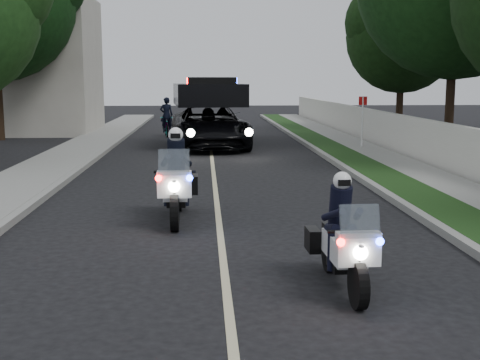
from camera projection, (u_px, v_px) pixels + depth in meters
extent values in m
plane|color=black|center=(227.00, 295.00, 8.38)|extent=(120.00, 120.00, 0.00)
cube|color=gray|center=(354.00, 174.00, 18.46)|extent=(0.20, 60.00, 0.15)
cube|color=#193814|center=(378.00, 174.00, 18.50)|extent=(1.20, 60.00, 0.16)
cube|color=gray|center=(421.00, 173.00, 18.57)|extent=(1.40, 60.00, 0.16)
cube|color=beige|center=(456.00, 151.00, 18.52)|extent=(0.22, 60.00, 1.50)
cube|color=gray|center=(70.00, 177.00, 17.99)|extent=(0.20, 60.00, 0.15)
cube|color=gray|center=(31.00, 177.00, 17.93)|extent=(2.00, 60.00, 0.16)
cube|color=#A8A396|center=(16.00, 66.00, 32.88)|extent=(8.00, 6.00, 7.00)
cube|color=#BFB78C|center=(214.00, 178.00, 18.24)|extent=(0.12, 50.00, 0.01)
imported|color=black|center=(210.00, 148.00, 26.29)|extent=(3.47, 6.59, 3.10)
imported|color=black|center=(167.00, 136.00, 31.36)|extent=(0.87, 1.95, 0.99)
imported|color=black|center=(167.00, 136.00, 31.36)|extent=(0.66, 0.48, 1.73)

